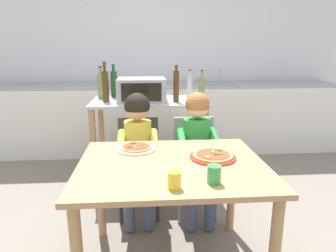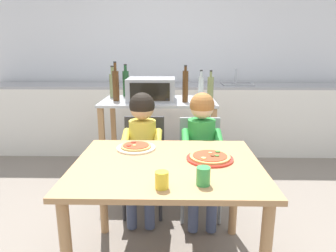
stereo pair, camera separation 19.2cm
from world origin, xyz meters
name	(u,v)px [view 1 (the left image)]	position (x,y,z in m)	size (l,w,h in m)	color
ground_plane	(162,191)	(0.00, 1.09, 0.00)	(11.15, 11.15, 0.00)	slate
back_wall_tiled	(155,51)	(0.00, 2.79, 1.35)	(5.58, 0.12, 2.70)	silver
kitchen_counter	(157,118)	(0.00, 2.38, 0.46)	(5.02, 0.60, 1.12)	silver
kitchen_island_cart	(149,128)	(-0.12, 1.31, 0.60)	(1.13, 0.63, 0.89)	#B7BABF
toaster_oven	(142,90)	(-0.19, 1.30, 1.00)	(0.46, 0.39, 0.22)	#999BA0
bottle_squat_spirits	(176,86)	(0.15, 1.20, 1.04)	(0.06, 0.06, 0.35)	#4C2D14
bottle_slim_sauce	(190,86)	(0.32, 1.52, 1.00)	(0.06, 0.06, 0.28)	#ADB7B2
bottle_tall_green_wine	(105,86)	(-0.53, 1.26, 1.04)	(0.06, 0.06, 0.38)	#4C2D14
bottle_brown_beer	(101,85)	(-0.60, 1.49, 1.02)	(0.08, 0.08, 0.33)	olive
bottle_dark_olive_oil	(202,90)	(0.37, 1.10, 1.02)	(0.06, 0.06, 0.31)	olive
bottle_clear_vinegar	(114,83)	(-0.48, 1.56, 1.03)	(0.07, 0.07, 0.34)	#1E4723
dining_table	(172,179)	(0.00, 0.00, 0.62)	(1.11, 0.91, 0.73)	#AD7F51
dining_chair_left	(139,159)	(-0.22, 0.76, 0.48)	(0.36, 0.36, 0.81)	#333338
dining_chair_right	(195,158)	(0.26, 0.72, 0.48)	(0.36, 0.36, 0.81)	gray
child_in_yellow_shirt	(138,140)	(-0.22, 0.64, 0.68)	(0.32, 0.42, 1.03)	#424C6B
child_in_green_shirt	(198,141)	(0.26, 0.60, 0.68)	(0.32, 0.42, 1.04)	#424C6B
pizza_plate_cream	(136,148)	(-0.22, 0.26, 0.74)	(0.26, 0.26, 0.03)	beige
pizza_plate_red_rimmed	(213,156)	(0.26, 0.06, 0.74)	(0.29, 0.29, 0.03)	red
drinking_cup_yellow	(174,180)	(-0.02, -0.34, 0.77)	(0.07, 0.07, 0.09)	yellow
drinking_cup_green	(214,174)	(0.19, -0.29, 0.78)	(0.07, 0.07, 0.09)	green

